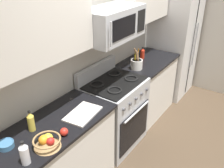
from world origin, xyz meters
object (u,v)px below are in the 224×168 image
microwave (112,23)px  prep_bowl (6,145)px  refrigerator (173,44)px  apple_loose (64,132)px  fruit_basket (47,142)px  bottle_oil (31,122)px  bottle_vinegar (24,153)px  range_oven (114,113)px  utensil_crock (137,64)px  cutting_board (83,114)px  bottle_hot_sauce (142,53)px

microwave → prep_bowl: size_ratio=6.06×
refrigerator → apple_loose: (-2.87, -0.18, 0.03)m
fruit_basket → bottle_oil: (0.07, 0.27, 0.04)m
microwave → bottle_vinegar: (-1.46, -0.21, -0.63)m
range_oven → fruit_basket: size_ratio=4.78×
utensil_crock → prep_bowl: size_ratio=2.35×
fruit_basket → bottle_oil: size_ratio=1.13×
range_oven → bottle_oil: 1.29m
refrigerator → prep_bowl: (-3.24, 0.10, 0.02)m
range_oven → cutting_board: range_oven is taller
microwave → bottle_oil: microwave is taller
bottle_vinegar → bottle_hot_sauce: bearing=7.1°
fruit_basket → cutting_board: (0.51, 0.06, -0.04)m
microwave → fruit_basket: (-1.24, -0.21, -0.68)m
utensil_crock → cutting_board: (-1.25, -0.11, -0.07)m
range_oven → refrigerator: (1.81, -0.02, 0.44)m
apple_loose → bottle_hot_sauce: bearing=8.7°
microwave → bottle_hot_sauce: size_ratio=4.48×
cutting_board → bottle_oil: size_ratio=1.87×
fruit_basket → utensil_crock: bearing=5.5°
refrigerator → apple_loose: refrigerator is taller
bottle_hot_sauce → prep_bowl: bottle_hot_sauce is taller
utensil_crock → apple_loose: size_ratio=4.24×
apple_loose → bottle_vinegar: (-0.40, 0.01, 0.06)m
microwave → bottle_vinegar: size_ratio=3.87×
range_oven → microwave: bearing=90.0°
utensil_crock → prep_bowl: 1.97m
microwave → prep_bowl: bearing=177.6°
bottle_vinegar → bottle_hot_sauce: 2.38m
range_oven → cutting_board: bearing=-170.5°
refrigerator → prep_bowl: refrigerator is taller
range_oven → apple_loose: size_ratio=15.03×
utensil_crock → bottle_oil: bearing=176.5°
bottle_oil → prep_bowl: size_ratio=1.54×
utensil_crock → bottle_vinegar: 1.99m
bottle_vinegar → refrigerator: bearing=3.0°
fruit_basket → prep_bowl: size_ratio=1.74×
range_oven → bottle_hot_sauce: size_ratio=6.16×
fruit_basket → microwave: bearing=9.6°
cutting_board → range_oven: bearing=9.5°
range_oven → utensil_crock: utensil_crock is taller
range_oven → refrigerator: refrigerator is taller
microwave → cutting_board: (-0.73, -0.15, -0.72)m
refrigerator → bottle_hot_sauce: 0.91m
microwave → utensil_crock: (0.52, -0.04, -0.65)m
fruit_basket → bottle_hot_sauce: bearing=7.6°
bottle_oil → fruit_basket: bearing=-104.4°
bottle_oil → range_oven: bearing=-4.4°
microwave → utensil_crock: bearing=-4.3°
utensil_crock → prep_bowl: bearing=177.1°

